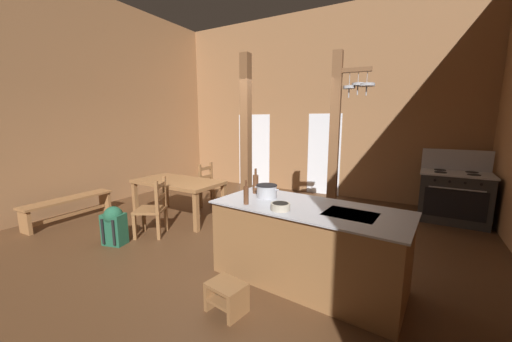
{
  "coord_description": "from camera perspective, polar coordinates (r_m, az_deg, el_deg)",
  "views": [
    {
      "loc": [
        2.4,
        -3.46,
        1.85
      ],
      "look_at": [
        -0.02,
        0.83,
        1.0
      ],
      "focal_mm": 19.96,
      "sensor_mm": 36.0,
      "label": 1
    }
  ],
  "objects": [
    {
      "name": "glazed_panel_back_right",
      "position": [
        7.45,
        13.41,
        3.23
      ],
      "size": [
        0.84,
        0.01,
        2.05
      ],
      "primitive_type": "cube",
      "color": "white",
      "rests_on": "ground_plane"
    },
    {
      "name": "glazed_door_back_left",
      "position": [
        8.25,
        -0.41,
        4.11
      ],
      "size": [
        1.0,
        0.01,
        2.05
      ],
      "primitive_type": "cube",
      "color": "white",
      "rests_on": "ground_plane"
    },
    {
      "name": "ground_plane",
      "position": [
        4.62,
        -5.03,
        -14.48
      ],
      "size": [
        8.25,
        8.13,
        0.1
      ],
      "primitive_type": "cube",
      "color": "#4C301C"
    },
    {
      "name": "wall_back",
      "position": [
        7.6,
        11.19,
        12.81
      ],
      "size": [
        8.25,
        0.14,
        4.53
      ],
      "primitive_type": "cube",
      "color": "#93663F",
      "rests_on": "ground_plane"
    },
    {
      "name": "stockpot_on_counter",
      "position": [
        3.58,
        2.16,
        -4.06
      ],
      "size": [
        0.33,
        0.26,
        0.16
      ],
      "color": "#A8AAB2",
      "rests_on": "kitchen_island"
    },
    {
      "name": "bench_along_left_wall",
      "position": [
        6.43,
        -33.36,
        -5.69
      ],
      "size": [
        0.42,
        1.57,
        0.44
      ],
      "color": "olive",
      "rests_on": "ground_plane"
    },
    {
      "name": "wall_left",
      "position": [
        7.11,
        -32.11,
        11.74
      ],
      "size": [
        0.14,
        8.13,
        4.53
      ],
      "primitive_type": "cube",
      "color": "#93663F",
      "rests_on": "ground_plane"
    },
    {
      "name": "bottle_tall_on_counter",
      "position": [
        3.79,
        -0.08,
        -2.52
      ],
      "size": [
        0.08,
        0.08,
        0.33
      ],
      "color": "#56331E",
      "rests_on": "kitchen_island"
    },
    {
      "name": "support_post_center",
      "position": [
        4.59,
        -2.01,
        4.72
      ],
      "size": [
        0.14,
        0.14,
        2.88
      ],
      "color": "brown",
      "rests_on": "ground_plane"
    },
    {
      "name": "step_stool",
      "position": [
        3.06,
        -5.93,
        -23.44
      ],
      "size": [
        0.4,
        0.34,
        0.3
      ],
      "color": "brown",
      "rests_on": "ground_plane"
    },
    {
      "name": "ladderback_chair_near_window",
      "position": [
        6.33,
        -9.0,
        -3.04
      ],
      "size": [
        0.44,
        0.44,
        0.95
      ],
      "color": "brown",
      "rests_on": "ground_plane"
    },
    {
      "name": "stove_range",
      "position": [
        6.48,
        34.8,
        -4.13
      ],
      "size": [
        1.16,
        0.85,
        1.32
      ],
      "color": "#2C2C2C",
      "rests_on": "ground_plane"
    },
    {
      "name": "ladderback_chair_by_post",
      "position": [
        4.97,
        -19.9,
        -7.1
      ],
      "size": [
        0.6,
        0.6,
        0.95
      ],
      "color": "brown",
      "rests_on": "ground_plane"
    },
    {
      "name": "support_post_with_pot_rack",
      "position": [
        4.58,
        15.77,
        5.79
      ],
      "size": [
        0.62,
        0.25,
        2.88
      ],
      "color": "brown",
      "rests_on": "ground_plane"
    },
    {
      "name": "mixing_bowl_on_counter",
      "position": [
        3.11,
        4.9,
        -7.1
      ],
      "size": [
        0.21,
        0.21,
        0.08
      ],
      "color": "#B2A893",
      "rests_on": "kitchen_island"
    },
    {
      "name": "backpack",
      "position": [
        4.89,
        -26.57,
        -9.55
      ],
      "size": [
        0.36,
        0.35,
        0.6
      ],
      "color": "#1E5138",
      "rests_on": "ground_plane"
    },
    {
      "name": "dining_table",
      "position": [
        5.68,
        -15.3,
        -2.7
      ],
      "size": [
        1.72,
        0.93,
        0.74
      ],
      "color": "olive",
      "rests_on": "ground_plane"
    },
    {
      "name": "bottle_short_on_counter",
      "position": [
        3.29,
        -1.99,
        -4.77
      ],
      "size": [
        0.06,
        0.06,
        0.28
      ],
      "color": "#56331E",
      "rests_on": "kitchen_island"
    },
    {
      "name": "kitchen_island",
      "position": [
        3.45,
        10.18,
        -14.24
      ],
      "size": [
        2.24,
        1.15,
        0.91
      ],
      "color": "olive",
      "rests_on": "ground_plane"
    }
  ]
}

